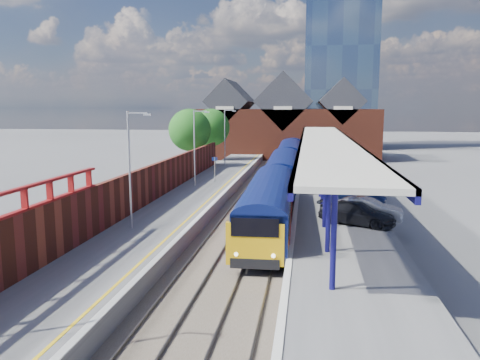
{
  "coord_description": "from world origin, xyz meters",
  "views": [
    {
      "loc": [
        3.92,
        -20.18,
        8.18
      ],
      "look_at": [
        -1.29,
        15.61,
        2.6
      ],
      "focal_mm": 35.0,
      "sensor_mm": 36.0,
      "label": 1
    }
  ],
  "objects_px": {
    "platform_sign": "(215,165)",
    "parked_car_red": "(357,212)",
    "lamp_post_b": "(132,163)",
    "parked_car_silver": "(366,209)",
    "parked_car_blue": "(357,195)",
    "lamp_post_c": "(196,143)",
    "parked_car_dark": "(357,213)",
    "lamp_post_d": "(226,134)",
    "train": "(287,161)"
  },
  "relations": [
    {
      "from": "lamp_post_b",
      "to": "lamp_post_c",
      "type": "distance_m",
      "value": 16.0
    },
    {
      "from": "lamp_post_b",
      "to": "platform_sign",
      "type": "relative_size",
      "value": 2.8
    },
    {
      "from": "lamp_post_b",
      "to": "parked_car_red",
      "type": "height_order",
      "value": "lamp_post_b"
    },
    {
      "from": "train",
      "to": "lamp_post_b",
      "type": "relative_size",
      "value": 9.42
    },
    {
      "from": "lamp_post_c",
      "to": "parked_car_blue",
      "type": "xyz_separation_m",
      "value": [
        14.05,
        -6.21,
        -3.38
      ]
    },
    {
      "from": "parked_car_silver",
      "to": "parked_car_blue",
      "type": "relative_size",
      "value": 1.02
    },
    {
      "from": "lamp_post_c",
      "to": "parked_car_dark",
      "type": "height_order",
      "value": "lamp_post_c"
    },
    {
      "from": "lamp_post_b",
      "to": "parked_car_red",
      "type": "bearing_deg",
      "value": 13.96
    },
    {
      "from": "platform_sign",
      "to": "parked_car_blue",
      "type": "xyz_separation_m",
      "value": [
        12.69,
        -8.21,
        -1.08
      ]
    },
    {
      "from": "train",
      "to": "platform_sign",
      "type": "xyz_separation_m",
      "value": [
        -6.49,
        -10.15,
        0.57
      ]
    },
    {
      "from": "lamp_post_b",
      "to": "platform_sign",
      "type": "distance_m",
      "value": 18.2
    },
    {
      "from": "parked_car_blue",
      "to": "lamp_post_c",
      "type": "bearing_deg",
      "value": 84.52
    },
    {
      "from": "lamp_post_b",
      "to": "parked_car_dark",
      "type": "height_order",
      "value": "lamp_post_b"
    },
    {
      "from": "lamp_post_c",
      "to": "parked_car_dark",
      "type": "xyz_separation_m",
      "value": [
        13.39,
        -12.93,
        -3.3
      ]
    },
    {
      "from": "train",
      "to": "lamp_post_c",
      "type": "relative_size",
      "value": 9.42
    },
    {
      "from": "lamp_post_d",
      "to": "parked_car_blue",
      "type": "relative_size",
      "value": 1.58
    },
    {
      "from": "lamp_post_c",
      "to": "platform_sign",
      "type": "distance_m",
      "value": 3.34
    },
    {
      "from": "platform_sign",
      "to": "parked_car_dark",
      "type": "height_order",
      "value": "platform_sign"
    },
    {
      "from": "parked_car_silver",
      "to": "parked_car_red",
      "type": "bearing_deg",
      "value": 151.02
    },
    {
      "from": "lamp_post_d",
      "to": "platform_sign",
      "type": "xyz_separation_m",
      "value": [
        1.36,
        -14.0,
        -2.3
      ]
    },
    {
      "from": "lamp_post_b",
      "to": "parked_car_silver",
      "type": "height_order",
      "value": "lamp_post_b"
    },
    {
      "from": "lamp_post_c",
      "to": "parked_car_red",
      "type": "distance_m",
      "value": 18.75
    },
    {
      "from": "lamp_post_d",
      "to": "parked_car_red",
      "type": "relative_size",
      "value": 1.7
    },
    {
      "from": "lamp_post_b",
      "to": "parked_car_silver",
      "type": "relative_size",
      "value": 1.55
    },
    {
      "from": "train",
      "to": "platform_sign",
      "type": "height_order",
      "value": "platform_sign"
    },
    {
      "from": "parked_car_red",
      "to": "lamp_post_d",
      "type": "bearing_deg",
      "value": 48.07
    },
    {
      "from": "platform_sign",
      "to": "parked_car_silver",
      "type": "bearing_deg",
      "value": -47.52
    },
    {
      "from": "lamp_post_c",
      "to": "parked_car_red",
      "type": "bearing_deg",
      "value": -43.31
    },
    {
      "from": "lamp_post_b",
      "to": "lamp_post_c",
      "type": "xyz_separation_m",
      "value": [
        0.0,
        16.0,
        0.0
      ]
    },
    {
      "from": "lamp_post_c",
      "to": "parked_car_blue",
      "type": "relative_size",
      "value": 1.58
    },
    {
      "from": "parked_car_red",
      "to": "parked_car_blue",
      "type": "height_order",
      "value": "parked_car_red"
    },
    {
      "from": "parked_car_silver",
      "to": "parked_car_blue",
      "type": "bearing_deg",
      "value": 12.31
    },
    {
      "from": "platform_sign",
      "to": "parked_car_blue",
      "type": "distance_m",
      "value": 15.16
    },
    {
      "from": "platform_sign",
      "to": "parked_car_red",
      "type": "relative_size",
      "value": 0.61
    },
    {
      "from": "lamp_post_b",
      "to": "parked_car_dark",
      "type": "relative_size",
      "value": 1.47
    },
    {
      "from": "lamp_post_b",
      "to": "lamp_post_c",
      "type": "height_order",
      "value": "same"
    },
    {
      "from": "lamp_post_b",
      "to": "parked_car_red",
      "type": "xyz_separation_m",
      "value": [
        13.43,
        3.34,
        -3.29
      ]
    },
    {
      "from": "lamp_post_c",
      "to": "parked_car_dark",
      "type": "distance_m",
      "value": 18.91
    },
    {
      "from": "parked_car_red",
      "to": "parked_car_blue",
      "type": "relative_size",
      "value": 0.93
    },
    {
      "from": "lamp_post_c",
      "to": "parked_car_silver",
      "type": "height_order",
      "value": "lamp_post_c"
    },
    {
      "from": "platform_sign",
      "to": "lamp_post_d",
      "type": "bearing_deg",
      "value": 95.56
    },
    {
      "from": "platform_sign",
      "to": "parked_car_dark",
      "type": "relative_size",
      "value": 0.52
    },
    {
      "from": "lamp_post_b",
      "to": "parked_car_dark",
      "type": "xyz_separation_m",
      "value": [
        13.39,
        3.07,
        -3.3
      ]
    },
    {
      "from": "lamp_post_c",
      "to": "parked_car_blue",
      "type": "distance_m",
      "value": 15.73
    },
    {
      "from": "train",
      "to": "parked_car_silver",
      "type": "height_order",
      "value": "train"
    },
    {
      "from": "lamp_post_d",
      "to": "parked_car_dark",
      "type": "distance_m",
      "value": 32.05
    },
    {
      "from": "train",
      "to": "parked_car_silver",
      "type": "bearing_deg",
      "value": -75.47
    },
    {
      "from": "train",
      "to": "lamp_post_b",
      "type": "distance_m",
      "value": 29.37
    },
    {
      "from": "platform_sign",
      "to": "parked_car_blue",
      "type": "height_order",
      "value": "platform_sign"
    },
    {
      "from": "platform_sign",
      "to": "lamp_post_b",
      "type": "bearing_deg",
      "value": -94.33
    }
  ]
}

